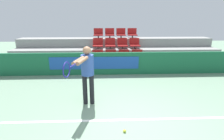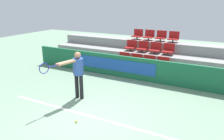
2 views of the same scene
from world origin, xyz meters
TOP-DOWN VIEW (x-y plane):
  - ground_plane at (0.00, 0.00)m, footprint 30.00×30.00m
  - court_baseline at (0.00, 0.26)m, footprint 6.09×0.08m
  - barrier_wall at (-0.03, 3.81)m, footprint 10.58×0.14m
  - bleacher_tier_front at (0.00, 4.33)m, footprint 10.18×0.87m
  - bleacher_tier_middle at (0.00, 5.20)m, footprint 10.18×0.87m
  - bleacher_tier_back at (0.00, 6.07)m, footprint 10.18×0.87m
  - stadium_chair_0 at (-0.92, 4.44)m, footprint 0.49×0.42m
  - stadium_chair_1 at (-0.31, 4.44)m, footprint 0.49×0.42m
  - stadium_chair_2 at (0.31, 4.44)m, footprint 0.49×0.42m
  - stadium_chair_3 at (0.92, 4.44)m, footprint 0.49×0.42m
  - stadium_chair_4 at (-0.92, 5.31)m, footprint 0.49×0.42m
  - stadium_chair_5 at (-0.31, 5.31)m, footprint 0.49×0.42m
  - stadium_chair_6 at (0.31, 5.31)m, footprint 0.49×0.42m
  - stadium_chair_7 at (0.92, 5.31)m, footprint 0.49×0.42m
  - stadium_chair_8 at (-0.92, 6.18)m, footprint 0.49×0.42m
  - stadium_chair_9 at (-0.31, 6.18)m, footprint 0.49×0.42m
  - stadium_chair_10 at (0.31, 6.18)m, footprint 0.49×0.42m
  - stadium_chair_11 at (0.92, 6.18)m, footprint 0.49×0.42m
  - tennis_player at (-1.07, 1.08)m, footprint 0.50×1.57m
  - tennis_ball at (-0.19, -0.21)m, footprint 0.07×0.07m

SIDE VIEW (x-z plane):
  - ground_plane at x=0.00m, z-range 0.00..0.00m
  - court_baseline at x=0.00m, z-range 0.00..0.01m
  - tennis_ball at x=-0.19m, z-range 0.00..0.07m
  - bleacher_tier_front at x=0.00m, z-range 0.00..0.44m
  - bleacher_tier_middle at x=0.00m, z-range 0.00..0.87m
  - barrier_wall at x=-0.03m, z-range 0.00..0.96m
  - stadium_chair_0 at x=-0.92m, z-range 0.40..0.91m
  - stadium_chair_1 at x=-0.31m, z-range 0.40..0.91m
  - stadium_chair_2 at x=0.31m, z-range 0.40..0.91m
  - stadium_chair_3 at x=0.92m, z-range 0.40..0.91m
  - bleacher_tier_back at x=0.00m, z-range 0.00..1.31m
  - tennis_player at x=-1.07m, z-range 0.21..1.84m
  - stadium_chair_4 at x=-0.92m, z-range 0.84..1.34m
  - stadium_chair_5 at x=-0.31m, z-range 0.84..1.34m
  - stadium_chair_6 at x=0.31m, z-range 0.84..1.34m
  - stadium_chair_7 at x=0.92m, z-range 0.84..1.34m
  - stadium_chair_8 at x=-0.92m, z-range 1.28..1.78m
  - stadium_chair_9 at x=-0.31m, z-range 1.28..1.78m
  - stadium_chair_10 at x=0.31m, z-range 1.28..1.78m
  - stadium_chair_11 at x=0.92m, z-range 1.28..1.78m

